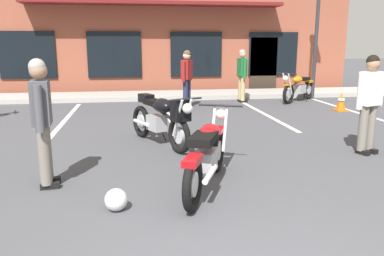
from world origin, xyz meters
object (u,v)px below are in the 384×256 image
object	(u,v)px
motorcycle_foreground_classic	(207,154)
person_near_building	(370,98)
motorcycle_silver_naked	(299,87)
person_by_back_row	(42,116)
person_in_shorts_foreground	(242,73)
helmet_on_pavement	(116,200)
person_in_black_shirt	(187,76)
motorcycle_black_cruiser	(161,118)
traffic_cone	(341,102)

from	to	relation	value
motorcycle_foreground_classic	person_near_building	distance (m)	3.28
motorcycle_silver_naked	person_by_back_row	distance (m)	9.41
person_in_shorts_foreground	person_by_back_row	size ratio (longest dim) A/B	1.00
motorcycle_foreground_classic	helmet_on_pavement	xyz separation A→B (m)	(-1.15, -0.54, -0.33)
person_near_building	person_by_back_row	bearing A→B (deg)	-170.67
motorcycle_silver_naked	person_in_black_shirt	bearing A→B (deg)	-168.77
motorcycle_silver_naked	helmet_on_pavement	world-z (taller)	motorcycle_silver_naked
motorcycle_silver_naked	person_in_shorts_foreground	distance (m)	1.94
motorcycle_black_cruiser	helmet_on_pavement	bearing A→B (deg)	-104.70
person_near_building	traffic_cone	size ratio (longest dim) A/B	3.16
motorcycle_foreground_classic	motorcycle_black_cruiser	distance (m)	2.26
motorcycle_black_cruiser	person_by_back_row	size ratio (longest dim) A/B	1.17
motorcycle_foreground_classic	person_by_back_row	distance (m)	2.17
motorcycle_foreground_classic	person_in_shorts_foreground	xyz separation A→B (m)	(2.53, 7.33, 0.49)
person_by_back_row	traffic_cone	distance (m)	8.55
person_in_black_shirt	helmet_on_pavement	xyz separation A→B (m)	(-1.77, -6.96, -0.82)
motorcycle_black_cruiser	traffic_cone	bearing A→B (deg)	30.37
person_by_back_row	person_near_building	bearing A→B (deg)	9.33
person_in_black_shirt	person_in_shorts_foreground	size ratio (longest dim) A/B	1.00
motorcycle_foreground_classic	person_in_black_shirt	xyz separation A→B (m)	(0.62, 6.43, 0.49)
person_in_shorts_foreground	person_by_back_row	bearing A→B (deg)	-123.56
motorcycle_foreground_classic	person_in_black_shirt	world-z (taller)	person_in_black_shirt
motorcycle_silver_naked	traffic_cone	bearing A→B (deg)	-76.35
motorcycle_silver_naked	person_near_building	xyz separation A→B (m)	(-1.40, -5.96, 0.49)
person_by_back_row	motorcycle_black_cruiser	bearing A→B (deg)	48.09
person_by_back_row	helmet_on_pavement	world-z (taller)	person_by_back_row
motorcycle_black_cruiser	person_near_building	distance (m)	3.60
person_by_back_row	person_in_black_shirt	bearing A→B (deg)	65.90
motorcycle_foreground_classic	person_near_building	xyz separation A→B (m)	(3.01, 1.21, 0.49)
motorcycle_black_cruiser	helmet_on_pavement	distance (m)	2.88
person_in_shorts_foreground	helmet_on_pavement	distance (m)	8.73
motorcycle_black_cruiser	person_in_black_shirt	world-z (taller)	person_in_black_shirt
motorcycle_black_cruiser	person_in_shorts_foreground	world-z (taller)	person_in_shorts_foreground
person_in_shorts_foreground	helmet_on_pavement	bearing A→B (deg)	-115.08
motorcycle_black_cruiser	motorcycle_foreground_classic	bearing A→B (deg)	-79.10
person_by_back_row	person_near_building	xyz separation A→B (m)	(5.09, 0.84, 0.00)
traffic_cone	person_in_shorts_foreground	bearing A→B (deg)	139.05
motorcycle_silver_naked	helmet_on_pavement	xyz separation A→B (m)	(-5.56, -7.71, -0.33)
person_near_building	motorcycle_foreground_classic	bearing A→B (deg)	-158.04
person_near_building	helmet_on_pavement	world-z (taller)	person_near_building
person_in_black_shirt	helmet_on_pavement	distance (m)	7.23
motorcycle_silver_naked	helmet_on_pavement	size ratio (longest dim) A/B	6.69
person_by_back_row	helmet_on_pavement	distance (m)	1.54
person_in_shorts_foreground	motorcycle_black_cruiser	bearing A→B (deg)	-120.07
motorcycle_foreground_classic	person_in_shorts_foreground	distance (m)	7.77
motorcycle_silver_naked	person_in_shorts_foreground	size ratio (longest dim) A/B	1.04
person_in_black_shirt	person_near_building	distance (m)	5.73
motorcycle_foreground_classic	traffic_cone	bearing A→B (deg)	47.59
motorcycle_silver_naked	person_near_building	size ratio (longest dim) A/B	1.04
person_in_shorts_foreground	person_in_black_shirt	bearing A→B (deg)	-154.58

